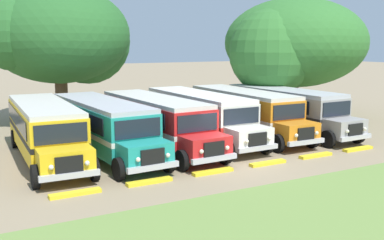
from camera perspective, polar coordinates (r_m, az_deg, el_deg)
ground_plane at (r=21.92m, az=5.05°, el=-5.67°), size 220.00×220.00×0.00m
parked_bus_slot_0 at (r=23.91m, az=-18.10°, el=-0.94°), size 2.99×10.88×2.82m
parked_bus_slot_1 at (r=24.15m, az=-11.19°, el=-0.54°), size 3.19×10.91×2.82m
parked_bus_slot_2 at (r=25.18m, az=-4.52°, el=0.03°), size 3.10×10.89×2.82m
parked_bus_slot_3 at (r=27.27m, az=0.99°, el=0.79°), size 2.76×10.85×2.82m
parked_bus_slot_4 at (r=28.95m, az=6.70°, el=1.24°), size 2.84×10.86×2.82m
parked_bus_slot_5 at (r=30.44m, az=11.80°, el=1.52°), size 2.86×10.86×2.82m
curb_wheelstop_0 at (r=18.15m, az=-14.55°, el=-8.97°), size 2.00×0.36×0.15m
curb_wheelstop_1 at (r=19.08m, az=-5.40°, el=-7.77°), size 2.00×0.36×0.15m
curb_wheelstop_2 at (r=20.45m, az=2.66°, el=-6.55°), size 2.00×0.36×0.15m
curb_wheelstop_3 at (r=22.17m, az=9.56°, el=-5.39°), size 2.00×0.36×0.15m
curb_wheelstop_4 at (r=24.17m, az=15.38°, el=-4.35°), size 2.00×0.36×0.15m
curb_wheelstop_5 at (r=26.38m, az=20.25°, el=-3.44°), size 2.00×0.36×0.15m
broad_shade_tree at (r=34.85m, az=-16.48°, el=10.26°), size 11.38×11.19×9.92m
secondary_tree at (r=36.90m, az=12.44°, el=9.18°), size 11.80×11.01×9.32m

